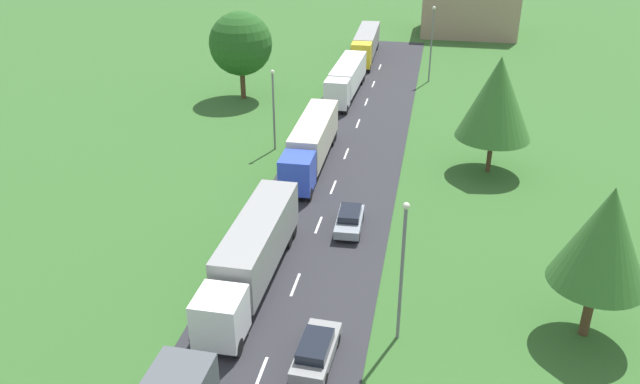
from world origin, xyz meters
The scene contains 14 objects.
road centered at (0.00, 24.50, 0.03)m, with size 10.00×140.00×0.06m, color #2B2B30.
truck_second centered at (-2.51, 31.35, 2.18)m, with size 2.61×13.73×3.74m.
truck_third centered at (-2.56, 49.08, 2.13)m, with size 2.66×13.91×3.61m.
truck_fourth centered at (-2.52, 68.32, 2.06)m, with size 2.77×13.24×3.40m.
truck_fifth centered at (-2.34, 84.46, 2.09)m, with size 2.88×14.42×3.46m.
car_third centered at (2.53, 25.10, 0.82)m, with size 1.95×4.49×1.45m.
car_fourth centered at (2.22, 38.83, 0.81)m, with size 1.86×4.23×1.41m.
lamppost_second centered at (6.44, 27.90, 4.55)m, with size 0.36×0.36×8.15m.
lamppost_third centered at (-6.47, 51.90, 4.12)m, with size 0.36×0.36×7.31m.
lamppost_fourth centered at (6.31, 75.50, 4.86)m, with size 0.36×0.36×8.75m.
tree_birch centered at (12.12, 50.67, 6.36)m, with size 6.03×6.03×9.69m.
tree_maple centered at (-13.48, 65.41, 6.00)m, with size 6.72×6.72×9.38m.
tree_pine centered at (16.28, 30.07, 6.06)m, with size 4.95×4.95×8.81m.
distant_building centered at (11.22, 102.42, 4.09)m, with size 13.95×11.25×8.18m, color #9E846B.
Camera 1 is at (7.45, 0.28, 22.40)m, focal length 36.06 mm.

